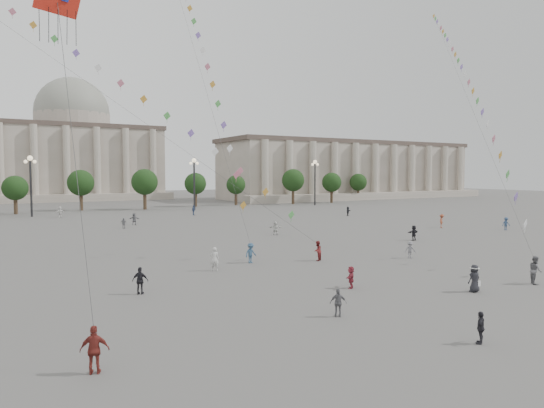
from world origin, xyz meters
TOP-DOWN VIEW (x-y plane):
  - ground at (0.00, 0.00)m, footprint 360.00×360.00m
  - hall_east at (75.00, 93.89)m, footprint 84.00×26.22m
  - hall_central at (0.00, 129.22)m, footprint 48.30×34.30m
  - tree_row at (0.00, 78.00)m, footprint 137.12×5.12m
  - lamp_post_mid_west at (-15.00, 70.00)m, footprint 2.00×0.90m
  - lamp_post_mid_east at (15.00, 70.00)m, footprint 2.00×0.90m
  - lamp_post_far_east at (45.00, 70.00)m, footprint 2.00×0.90m
  - person_crowd_0 at (10.65, 58.95)m, footprint 1.06×1.08m
  - person_crowd_3 at (20.78, 15.55)m, footprint 1.64×0.63m
  - person_crowd_4 at (-10.89, 65.96)m, footprint 1.79×1.44m
  - person_crowd_6 at (11.93, 7.46)m, footprint 1.14×0.95m
  - person_crowd_7 at (9.59, 27.64)m, footprint 1.63×1.05m
  - person_crowd_8 at (33.70, 22.76)m, footprint 1.41×1.32m
  - person_crowd_9 at (34.20, 44.15)m, footprint 1.56×1.17m
  - person_crowd_12 at (-2.73, 47.92)m, footprint 1.66×1.22m
  - person_crowd_13 at (-5.58, 11.05)m, footprint 0.81×0.71m
  - person_crowd_14 at (38.97, 16.57)m, footprint 1.27×0.97m
  - person_crowd_16 at (-5.17, 43.97)m, footprint 0.94×0.58m
  - tourist_0 at (-17.26, -4.78)m, footprint 1.19×0.79m
  - tourist_1 at (-12.57, 6.56)m, footprint 1.09×0.89m
  - tourist_2 at (0.06, 1.17)m, footprint 1.31×1.25m
  - tourist_3 at (-4.61, -3.53)m, footprint 0.96×0.77m
  - tourist_4 at (-1.56, -10.00)m, footprint 0.94×0.73m
  - kite_flyer_0 at (3.94, 10.56)m, footprint 1.08×1.04m
  - kite_flyer_1 at (-1.60, 12.56)m, footprint 1.24×0.90m
  - kite_flyer_2 at (11.97, -4.17)m, footprint 1.17×1.20m
  - hat_person at (6.36, -3.59)m, footprint 0.91×0.63m
  - dragon_kite at (-17.54, 1.39)m, footprint 2.21×3.82m
  - kite_train_west at (-16.56, 29.78)m, footprint 38.48×35.61m
  - kite_train_east at (32.95, 19.73)m, footprint 39.50×44.40m

SIDE VIEW (x-z plane):
  - ground at x=0.00m, z-range 0.00..0.00m
  - tourist_2 at x=0.06m, z-range 0.00..1.48m
  - tourist_4 at x=-1.56m, z-range 0.00..1.48m
  - person_crowd_16 at x=-5.17m, z-range 0.00..1.49m
  - tourist_3 at x=-4.61m, z-range 0.00..1.52m
  - person_crowd_6 at x=11.93m, z-range 0.00..1.53m
  - person_crowd_9 at x=34.20m, z-range 0.00..1.64m
  - person_crowd_7 at x=9.59m, z-range 0.00..1.69m
  - kite_flyer_1 at x=-1.60m, z-range 0.00..1.72m
  - person_crowd_3 at x=20.78m, z-range 0.00..1.73m
  - tourist_1 at x=-12.57m, z-range 0.00..1.73m
  - person_crowd_14 at x=38.97m, z-range 0.00..1.74m
  - person_crowd_12 at x=-2.73m, z-range 0.00..1.74m
  - kite_flyer_0 at x=3.94m, z-range 0.00..1.76m
  - person_crowd_0 at x=10.65m, z-range 0.00..1.82m
  - hat_person at x=6.36m, z-range 0.03..1.81m
  - tourist_0 at x=-17.26m, z-range 0.00..1.88m
  - person_crowd_13 at x=-5.58m, z-range 0.00..1.88m
  - person_crowd_4 at x=-10.89m, z-range 0.00..1.90m
  - person_crowd_8 at x=33.70m, z-range 0.00..1.91m
  - kite_flyer_2 at x=11.97m, z-range 0.00..1.94m
  - tree_row at x=0.00m, z-range 1.39..9.39m
  - lamp_post_mid_west at x=-15.00m, z-range 2.03..12.68m
  - lamp_post_mid_east at x=15.00m, z-range 2.03..12.68m
  - lamp_post_far_east at x=45.00m, z-range 2.03..12.68m
  - hall_east at x=75.00m, z-range -0.17..17.03m
  - hall_central at x=0.00m, z-range -3.52..31.98m
  - dragon_kite at x=-17.54m, z-range 7.23..22.68m
  - kite_train_east at x=32.95m, z-range -14.13..56.79m
  - kite_train_west at x=-16.56m, z-range -10.94..53.98m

